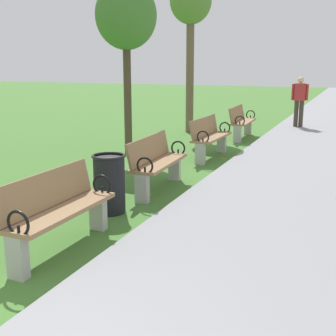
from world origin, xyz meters
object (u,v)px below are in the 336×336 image
tree_2 (126,17)px  trash_bin (109,183)px  park_bench_5 (241,121)px  tree_3 (191,7)px  pedestrian_walking (300,99)px  park_bench_3 (157,162)px  park_bench_4 (210,136)px  park_bench_2 (58,209)px

tree_2 → trash_bin: 5.00m
park_bench_5 → tree_2: 4.52m
tree_3 → pedestrian_walking: tree_3 is taller
pedestrian_walking → trash_bin: bearing=-97.6°
park_bench_3 → tree_2: (-1.88, 2.59, 2.57)m
trash_bin → tree_3: bearing=101.9°
park_bench_4 → tree_2: (-1.88, -0.29, 2.57)m
park_bench_3 → park_bench_5: size_ratio=1.00×
tree_2 → trash_bin: size_ratio=4.58×
park_bench_2 → tree_2: (-1.88, 5.29, 2.57)m
pedestrian_walking → park_bench_3: bearing=-97.8°
park_bench_2 → park_bench_4: 5.58m
park_bench_2 → park_bench_4: same height
park_bench_2 → tree_2: 6.17m
park_bench_2 → park_bench_4: bearing=90.0°
park_bench_5 → trash_bin: size_ratio=1.92×
park_bench_5 → tree_2: bearing=-120.4°
park_bench_5 → park_bench_3: bearing=-90.0°
trash_bin → park_bench_4: bearing=88.0°
park_bench_5 → tree_3: size_ratio=0.36×
park_bench_2 → park_bench_4: size_ratio=1.00×
park_bench_5 → park_bench_2: bearing=-90.0°
pedestrian_walking → trash_bin: size_ratio=1.93×
park_bench_2 → park_bench_3: 2.70m
park_bench_2 → trash_bin: bearing=96.0°
park_bench_5 → trash_bin: bearing=-91.2°
park_bench_3 → tree_2: 4.10m
park_bench_3 → park_bench_4: same height
tree_2 → park_bench_2: bearing=-70.4°
park_bench_3 → park_bench_5: (-0.00, 5.79, 0.00)m
park_bench_4 → trash_bin: 4.19m
tree_3 → trash_bin: bearing=-78.1°
tree_3 → pedestrian_walking: (2.95, 2.36, -2.73)m
park_bench_5 → tree_2: (-1.88, -3.21, 2.57)m
tree_2 → park_bench_4: bearing=8.8°
pedestrian_walking → trash_bin: pedestrian_walking is taller
park_bench_2 → park_bench_3: bearing=90.0°
tree_2 → tree_3: bearing=88.1°
pedestrian_walking → trash_bin: 10.13m
tree_2 → tree_3: tree_3 is taller
park_bench_4 → tree_3: size_ratio=0.36×
tree_2 → tree_3: size_ratio=0.85×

